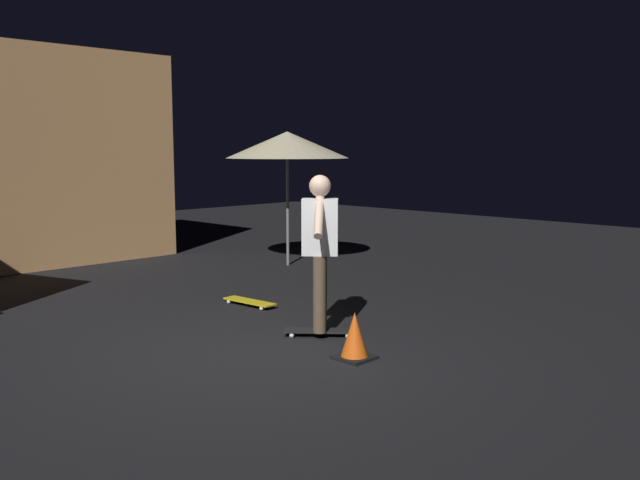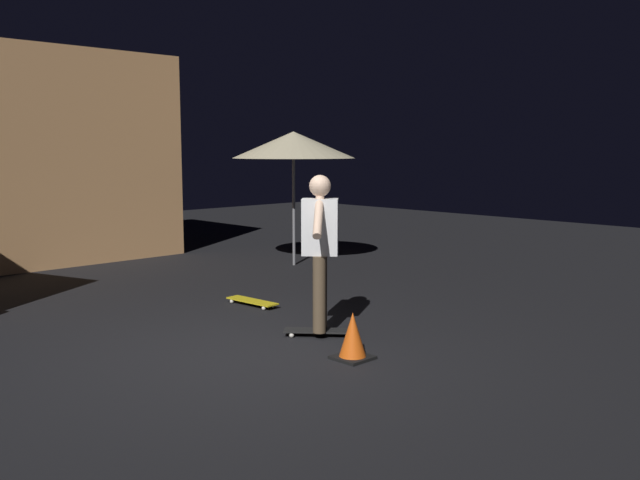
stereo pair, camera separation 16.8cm
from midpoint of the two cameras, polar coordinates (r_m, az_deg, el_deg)
name	(u,v)px [view 2 (the right image)]	position (r m, az deg, el deg)	size (l,w,h in m)	color
ground_plane	(245,354)	(6.94, -5.50, -9.36)	(28.00, 28.00, 0.00)	black
patio_umbrella	(294,145)	(11.89, -1.79, 7.83)	(2.10, 2.10, 2.30)	slate
skateboard_ridden	(320,331)	(7.54, 0.64, -7.51)	(0.67, 0.71, 0.07)	black
skateboard_spare	(252,301)	(9.00, -5.08, -5.06)	(0.27, 0.79, 0.07)	gold
skater	(320,241)	(7.35, 0.65, -0.10)	(0.79, 0.72, 1.67)	brown
traffic_cone	(353,338)	(6.72, 3.43, -8.04)	(0.34, 0.34, 0.46)	black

